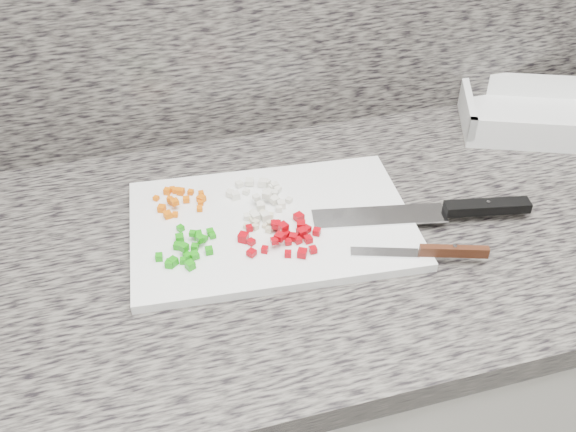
{
  "coord_description": "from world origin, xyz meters",
  "views": [
    {
      "loc": [
        -0.27,
        0.72,
        1.53
      ],
      "look_at": [
        -0.07,
        1.44,
        0.93
      ],
      "focal_mm": 40.0,
      "sensor_mm": 36.0,
      "label": 1
    }
  ],
  "objects": [
    {
      "name": "red_pepper_pile",
      "position": [
        -0.08,
        1.41,
        0.92
      ],
      "size": [
        0.12,
        0.1,
        0.02
      ],
      "color": "#A0020B",
      "rests_on": "cutting_board"
    },
    {
      "name": "onion_pile",
      "position": [
        -0.09,
        1.51,
        0.92
      ],
      "size": [
        0.1,
        0.11,
        0.02
      ],
      "color": "silver",
      "rests_on": "cutting_board"
    },
    {
      "name": "cabinet",
      "position": [
        0.0,
        1.44,
        0.43
      ],
      "size": [
        3.92,
        0.62,
        0.86
      ],
      "primitive_type": "cube",
      "color": "silver",
      "rests_on": "ground"
    },
    {
      "name": "chef_knife",
      "position": [
        0.18,
        1.4,
        0.92
      ],
      "size": [
        0.34,
        0.1,
        0.02
      ],
      "rotation": [
        0.0,
        0.0,
        -0.19
      ],
      "color": "silver",
      "rests_on": "cutting_board"
    },
    {
      "name": "garlic_pile",
      "position": [
        -0.11,
        1.45,
        0.92
      ],
      "size": [
        0.05,
        0.05,
        0.01
      ],
      "color": "beige",
      "rests_on": "cutting_board"
    },
    {
      "name": "countertop",
      "position": [
        0.0,
        1.44,
        0.88
      ],
      "size": [
        3.96,
        0.64,
        0.04
      ],
      "primitive_type": "cube",
      "color": "#615C55",
      "rests_on": "cabinet"
    },
    {
      "name": "green_pepper_pile",
      "position": [
        -0.22,
        1.42,
        0.92
      ],
      "size": [
        0.09,
        0.1,
        0.02
      ],
      "color": "#16910D",
      "rests_on": "cutting_board"
    },
    {
      "name": "paring_knife",
      "position": [
        0.12,
        1.32,
        0.92
      ],
      "size": [
        0.19,
        0.08,
        0.02
      ],
      "rotation": [
        0.0,
        0.0,
        -0.32
      ],
      "color": "silver",
      "rests_on": "cutting_board"
    },
    {
      "name": "carrot_pile",
      "position": [
        -0.22,
        1.54,
        0.92
      ],
      "size": [
        0.08,
        0.08,
        0.02
      ],
      "color": "#E06004",
      "rests_on": "cutting_board"
    },
    {
      "name": "cutting_board",
      "position": [
        -0.09,
        1.46,
        0.91
      ],
      "size": [
        0.45,
        0.32,
        0.01
      ],
      "primitive_type": "cube",
      "rotation": [
        0.0,
        0.0,
        -0.08
      ],
      "color": "white",
      "rests_on": "countertop"
    },
    {
      "name": "tray",
      "position": [
        0.47,
        1.62,
        0.92
      ],
      "size": [
        0.33,
        0.29,
        0.06
      ],
      "rotation": [
        0.0,
        0.0,
        -0.39
      ],
      "color": "white",
      "rests_on": "countertop"
    }
  ]
}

